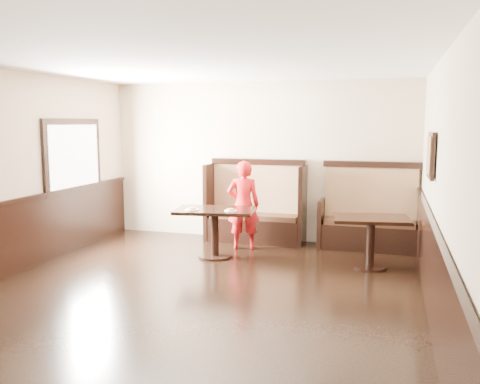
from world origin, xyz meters
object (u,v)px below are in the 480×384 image
at_px(booth_main, 256,212).
at_px(booth_neighbor, 369,220).
at_px(table_main, 215,220).
at_px(child, 243,205).
at_px(table_neighbor, 371,230).

height_order(booth_main, booth_neighbor, same).
distance_m(table_main, child, 0.72).
relative_size(table_main, child, 0.88).
xyz_separation_m(booth_main, booth_neighbor, (1.95, -0.00, -0.05)).
bearing_deg(table_neighbor, table_main, 174.37).
xyz_separation_m(booth_neighbor, table_neighbor, (0.06, -1.14, 0.07)).
bearing_deg(table_neighbor, booth_neighbor, 85.03).
bearing_deg(booth_main, child, -95.39).
xyz_separation_m(booth_neighbor, child, (-2.01, -0.60, 0.25)).
relative_size(booth_main, booth_neighbor, 1.06).
bearing_deg(booth_neighbor, booth_main, 179.95).
distance_m(booth_main, table_main, 1.29).
relative_size(booth_main, child, 1.19).
bearing_deg(table_main, booth_neighbor, 20.05).
xyz_separation_m(booth_main, table_main, (-0.33, -1.25, 0.06)).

